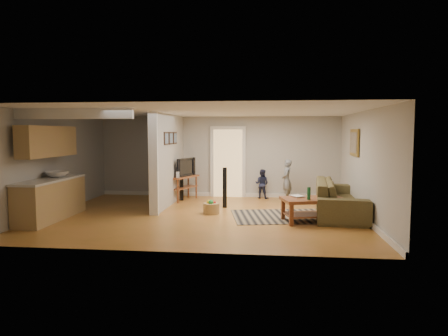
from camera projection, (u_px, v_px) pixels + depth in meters
The scene contains 11 objects.
ground at pixel (204, 215), 9.65m from camera, with size 7.50×7.50×0.00m, color olive.
room_shell at pixel (164, 154), 10.06m from camera, with size 7.54×6.02×2.52m.
area_rug at pixel (283, 216), 9.54m from camera, with size 2.36×1.73×0.01m, color black.
sofa at pixel (340, 214), 9.77m from camera, with size 2.87×1.12×0.84m, color #433C21.
coffee_table at pixel (314, 203), 8.94m from camera, with size 1.53×1.11×0.81m.
tv_console at pixel (183, 178), 11.77m from camera, with size 0.82×1.23×0.99m.
speaker_left at pixel (225, 188), 10.64m from camera, with size 0.11×0.11×1.08m, color black.
speaker_right at pixel (182, 183), 11.80m from camera, with size 0.10×0.10×1.01m, color black.
toy_basket at pixel (211, 208), 9.85m from camera, with size 0.40×0.40×0.36m.
child at pixel (286, 201), 11.72m from camera, with size 0.45×0.29×1.22m, color slate.
toddler at pixel (262, 198), 12.18m from camera, with size 0.43×0.34×0.89m, color #1E233F.
Camera 1 is at (1.52, -9.41, 1.99)m, focal length 32.00 mm.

